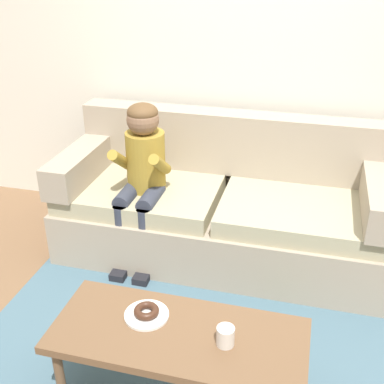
{
  "coord_description": "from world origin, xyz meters",
  "views": [
    {
      "loc": [
        0.42,
        -2.09,
        1.99
      ],
      "look_at": [
        -0.24,
        0.45,
        0.65
      ],
      "focal_mm": 45.5,
      "sensor_mm": 36.0,
      "label": 1
    }
  ],
  "objects_px": {
    "coffee_table": "(178,340)",
    "toy_controller": "(273,324)",
    "person_child": "(142,170)",
    "mug": "(225,336)",
    "donut": "(146,311)",
    "couch": "(222,208)"
  },
  "relations": [
    {
      "from": "coffee_table",
      "to": "toy_controller",
      "type": "relative_size",
      "value": 5.12
    },
    {
      "from": "person_child",
      "to": "toy_controller",
      "type": "distance_m",
      "value": 1.27
    },
    {
      "from": "coffee_table",
      "to": "toy_controller",
      "type": "distance_m",
      "value": 0.82
    },
    {
      "from": "mug",
      "to": "toy_controller",
      "type": "bearing_deg",
      "value": 75.3
    },
    {
      "from": "toy_controller",
      "to": "mug",
      "type": "bearing_deg",
      "value": -104.21
    },
    {
      "from": "coffee_table",
      "to": "mug",
      "type": "bearing_deg",
      "value": -4.27
    },
    {
      "from": "donut",
      "to": "toy_controller",
      "type": "relative_size",
      "value": 0.53
    },
    {
      "from": "coffee_table",
      "to": "mug",
      "type": "relative_size",
      "value": 12.84
    },
    {
      "from": "couch",
      "to": "donut",
      "type": "bearing_deg",
      "value": -94.49
    },
    {
      "from": "couch",
      "to": "donut",
      "type": "height_order",
      "value": "couch"
    },
    {
      "from": "person_child",
      "to": "donut",
      "type": "bearing_deg",
      "value": -69.58
    },
    {
      "from": "couch",
      "to": "mug",
      "type": "relative_size",
      "value": 24.48
    },
    {
      "from": "coffee_table",
      "to": "couch",
      "type": "bearing_deg",
      "value": 93.03
    },
    {
      "from": "couch",
      "to": "donut",
      "type": "xyz_separation_m",
      "value": [
        -0.1,
        -1.29,
        0.13
      ]
    },
    {
      "from": "person_child",
      "to": "mug",
      "type": "relative_size",
      "value": 12.24
    },
    {
      "from": "couch",
      "to": "mug",
      "type": "distance_m",
      "value": 1.4
    },
    {
      "from": "couch",
      "to": "person_child",
      "type": "distance_m",
      "value": 0.64
    },
    {
      "from": "couch",
      "to": "toy_controller",
      "type": "height_order",
      "value": "couch"
    },
    {
      "from": "person_child",
      "to": "mug",
      "type": "distance_m",
      "value": 1.42
    },
    {
      "from": "donut",
      "to": "mug",
      "type": "height_order",
      "value": "mug"
    },
    {
      "from": "couch",
      "to": "donut",
      "type": "relative_size",
      "value": 18.36
    },
    {
      "from": "person_child",
      "to": "mug",
      "type": "height_order",
      "value": "person_child"
    }
  ]
}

